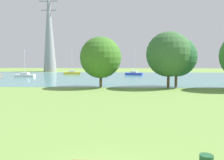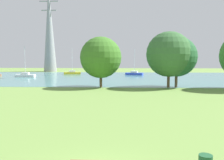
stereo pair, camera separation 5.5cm
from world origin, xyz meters
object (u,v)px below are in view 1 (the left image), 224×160
object	(u,v)px
sailboat_gray	(100,73)
tree_mid_shore	(169,54)
electricity_pylon	(49,28)
sailboat_blue	(134,73)
tree_east_far	(101,57)
sailboat_white	(25,75)
tree_east_near	(177,57)
sailboat_yellow	(72,73)

from	to	relation	value
sailboat_gray	tree_mid_shore	size ratio (longest dim) A/B	0.79
electricity_pylon	sailboat_blue	bearing A→B (deg)	-28.81
tree_mid_shore	electricity_pylon	distance (m)	55.10
sailboat_gray	electricity_pylon	world-z (taller)	electricity_pylon
sailboat_gray	tree_mid_shore	bearing A→B (deg)	-65.07
electricity_pylon	sailboat_gray	bearing A→B (deg)	-36.25
sailboat_blue	tree_east_far	world-z (taller)	tree_east_far
sailboat_blue	electricity_pylon	world-z (taller)	electricity_pylon
tree_east_far	electricity_pylon	xyz separation A→B (m)	(-21.58, 43.65, 10.03)
sailboat_white	tree_east_far	bearing A→B (deg)	-44.04
tree_east_near	tree_east_far	bearing A→B (deg)	-176.75
sailboat_gray	sailboat_yellow	bearing A→B (deg)	177.12
sailboat_gray	tree_east_near	xyz separation A→B (m)	(15.27, -29.39, 4.48)
sailboat_gray	tree_east_far	bearing A→B (deg)	-84.16
sailboat_gray	sailboat_blue	size ratio (longest dim) A/B	0.98
tree_mid_shore	electricity_pylon	world-z (taller)	electricity_pylon
sailboat_gray	electricity_pylon	size ratio (longest dim) A/B	0.24
tree_east_far	tree_east_near	world-z (taller)	tree_east_near
sailboat_yellow	sailboat_gray	bearing A→B (deg)	-2.88
sailboat_gray	tree_east_near	size ratio (longest dim) A/B	0.86
tree_east_far	sailboat_yellow	bearing A→B (deg)	110.10
sailboat_yellow	electricity_pylon	world-z (taller)	electricity_pylon
tree_east_far	sailboat_blue	bearing A→B (deg)	76.72
electricity_pylon	tree_mid_shore	bearing A→B (deg)	-53.31
sailboat_white	electricity_pylon	distance (m)	27.70
tree_east_far	sailboat_gray	bearing A→B (deg)	95.84
sailboat_blue	sailboat_gray	bearing A→B (deg)	168.62
sailboat_yellow	tree_east_far	bearing A→B (deg)	-69.90
tree_east_near	electricity_pylon	world-z (taller)	electricity_pylon
sailboat_gray	tree_east_near	bearing A→B (deg)	-62.55
sailboat_white	sailboat_blue	world-z (taller)	sailboat_white
sailboat_blue	sailboat_white	bearing A→B (deg)	-163.40
sailboat_white	tree_east_far	size ratio (longest dim) A/B	0.93
tree_east_near	electricity_pylon	xyz separation A→B (m)	(-33.77, 42.96, 9.90)
sailboat_blue	tree_east_near	size ratio (longest dim) A/B	0.88
sailboat_white	sailboat_yellow	xyz separation A→B (m)	(9.51, 10.50, -0.00)
sailboat_blue	tree_east_far	size ratio (longest dim) A/B	0.88
sailboat_gray	sailboat_blue	world-z (taller)	sailboat_blue
sailboat_gray	sailboat_white	xyz separation A→B (m)	(-17.59, -10.09, 0.01)
sailboat_gray	sailboat_blue	xyz separation A→B (m)	(9.71, -1.95, 0.00)
tree_mid_shore	sailboat_white	bearing A→B (deg)	147.78
sailboat_yellow	tree_east_near	distance (m)	38.11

